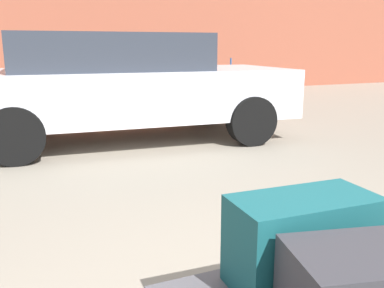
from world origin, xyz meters
name	(u,v)px	position (x,y,z in m)	size (l,w,h in m)	color
duffel_bag_teal_front_left	(302,241)	(0.03, 0.18, 0.52)	(0.57, 0.28, 0.36)	#144C51
parked_car	(124,84)	(0.45, 4.53, 0.76)	(4.42, 2.17, 1.42)	silver
bicycle_leaning	(217,81)	(4.05, 8.92, 0.37)	(1.75, 0.28, 0.96)	black
bollard_kerb_near	(167,92)	(2.22, 7.71, 0.28)	(0.21, 0.21, 0.56)	#72665B
bollard_kerb_mid	(225,89)	(3.66, 7.71, 0.28)	(0.21, 0.21, 0.56)	#72665B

